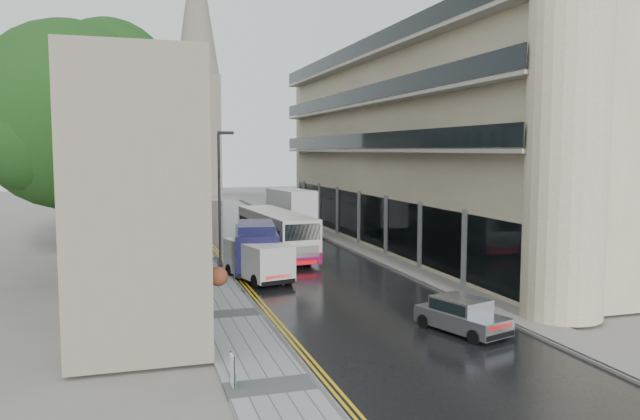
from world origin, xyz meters
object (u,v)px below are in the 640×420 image
navy_van (237,252)px  pedestrian (200,267)px  cream_bus (273,241)px  silver_hatchback (475,325)px  tree_near (71,148)px  lamp_post_far (189,182)px  white_van (255,267)px  lamp_post_near (219,204)px  tree_far (92,159)px  estate_sign (233,371)px  white_lorry (284,215)px

navy_van → pedestrian: navy_van is taller
cream_bus → silver_hatchback: size_ratio=2.92×
tree_near → lamp_post_far: bearing=62.9°
tree_near → cream_bus: bearing=9.3°
tree_near → lamp_post_far: 16.02m
white_van → lamp_post_near: (-1.23, 3.67, 2.90)m
navy_van → pedestrian: bearing=-148.6°
silver_hatchback → white_van: white_van is taller
tree_far → estate_sign: (5.25, -30.14, -5.65)m
lamp_post_far → estate_sign: size_ratio=9.43×
white_lorry → lamp_post_far: (-6.75, 2.82, 2.50)m
white_lorry → navy_van: white_lorry is taller
tree_near → tree_far: bearing=88.7°
tree_far → white_lorry: tree_far is taller
tree_near → lamp_post_far: tree_near is taller
tree_near → estate_sign: bearing=-72.0°
tree_near → estate_sign: tree_near is taller
navy_van → lamp_post_near: lamp_post_near is taller
silver_hatchback → pedestrian: 15.10m
silver_hatchback → lamp_post_near: lamp_post_near is taller
white_lorry → estate_sign: white_lorry is taller
cream_bus → lamp_post_far: bearing=102.8°
white_lorry → white_van: white_lorry is taller
estate_sign → white_van: bearing=74.5°
estate_sign → navy_van: bearing=78.4°
tree_far → tree_near: bearing=-91.3°
white_lorry → lamp_post_near: 13.71m
white_lorry → estate_sign: (-8.40, -28.41, -1.35)m
cream_bus → estate_sign: 19.71m
navy_van → pedestrian: (-2.05, -0.83, -0.51)m
tree_near → pedestrian: 9.01m
tree_far → white_van: 19.92m
tree_near → silver_hatchback: tree_near is taller
tree_near → cream_bus: size_ratio=1.32×
navy_van → lamp_post_near: size_ratio=0.74×
tree_near → white_van: tree_near is taller
white_van → pedestrian: size_ratio=2.76×
pedestrian → lamp_post_far: size_ratio=0.20×
tree_far → white_van: bearing=-64.1°
lamp_post_near → lamp_post_far: size_ratio=0.90×
white_lorry → lamp_post_near: bearing=-127.1°
tree_near → tree_far: tree_near is taller
estate_sign → tree_near: bearing=106.2°
tree_far → lamp_post_far: (6.90, 1.09, -1.81)m
tree_far → lamp_post_near: tree_far is taller
tree_far → lamp_post_far: tree_far is taller
lamp_post_near → estate_sign: (-1.92, -16.50, -3.40)m
white_lorry → silver_hatchback: size_ratio=2.02×
white_lorry → navy_van: (-5.75, -13.21, -0.45)m
lamp_post_near → cream_bus: bearing=52.4°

